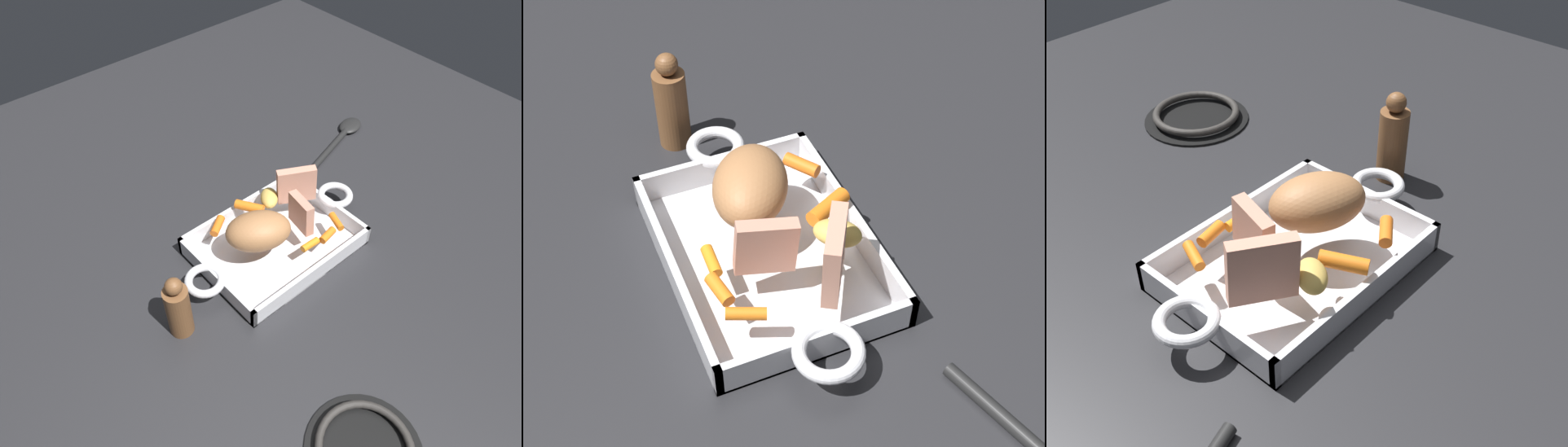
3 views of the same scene
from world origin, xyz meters
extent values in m
plane|color=#232326|center=(0.00, 0.00, 0.00)|extent=(1.82, 1.82, 0.00)
cube|color=silver|center=(0.00, 0.00, 0.00)|extent=(0.32, 0.24, 0.01)
cube|color=silver|center=(0.00, 0.12, 0.02)|extent=(0.32, 0.01, 0.04)
cube|color=silver|center=(0.00, -0.12, 0.02)|extent=(0.32, 0.01, 0.04)
cube|color=silver|center=(0.16, 0.00, 0.02)|extent=(0.01, 0.24, 0.04)
cube|color=silver|center=(-0.16, 0.00, 0.02)|extent=(0.01, 0.24, 0.04)
torus|color=silver|center=(0.18, 0.00, 0.04)|extent=(0.08, 0.08, 0.02)
torus|color=silver|center=(-0.18, 0.00, 0.04)|extent=(0.08, 0.08, 0.02)
ellipsoid|color=#A46E43|center=(-0.05, 0.00, 0.09)|extent=(0.16, 0.14, 0.07)
cube|color=tan|center=(0.05, -0.02, 0.08)|extent=(0.03, 0.08, 0.08)
cube|color=tan|center=(0.10, 0.04, 0.09)|extent=(0.08, 0.06, 0.09)
cylinder|color=orange|center=(0.11, -0.07, 0.06)|extent=(0.03, 0.05, 0.02)
cylinder|color=orange|center=(0.02, -0.08, 0.06)|extent=(0.04, 0.02, 0.02)
cylinder|color=orange|center=(0.00, 0.08, 0.06)|extent=(0.05, 0.07, 0.02)
cylinder|color=orange|center=(-0.08, 0.08, 0.06)|extent=(0.05, 0.04, 0.02)
cylinder|color=orange|center=(0.07, -0.08, 0.06)|extent=(0.04, 0.02, 0.02)
ellipsoid|color=gold|center=(0.05, 0.07, 0.06)|extent=(0.07, 0.07, 0.03)
cylinder|color=black|center=(0.32, 0.15, 0.01)|extent=(0.19, 0.07, 0.02)
ellipsoid|color=black|center=(0.44, 0.18, 0.01)|extent=(0.09, 0.07, 0.02)
cylinder|color=brown|center=(-0.26, -0.03, 0.06)|extent=(0.05, 0.05, 0.12)
sphere|color=brown|center=(-0.26, -0.03, 0.13)|extent=(0.03, 0.03, 0.03)
camera|label=1|loc=(-0.47, -0.49, 0.80)|focal=34.03mm
camera|label=2|loc=(0.60, -0.23, 0.73)|focal=53.91mm
camera|label=3|loc=(0.48, 0.45, 0.60)|focal=45.60mm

